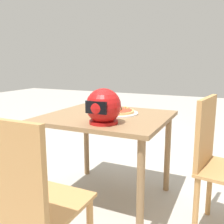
{
  "coord_description": "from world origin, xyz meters",
  "views": [
    {
      "loc": [
        -0.86,
        1.76,
        1.12
      ],
      "look_at": [
        -0.02,
        -0.04,
        0.73
      ],
      "focal_mm": 41.17,
      "sensor_mm": 36.0,
      "label": 1
    }
  ],
  "objects_px": {
    "dining_table": "(107,127)",
    "chair_far": "(27,201)",
    "pizza": "(117,111)",
    "chair_side": "(219,159)",
    "motorcycle_helmet": "(103,107)"
  },
  "relations": [
    {
      "from": "dining_table",
      "to": "chair_far",
      "type": "bearing_deg",
      "value": 94.24
    },
    {
      "from": "chair_far",
      "to": "pizza",
      "type": "bearing_deg",
      "value": -88.78
    },
    {
      "from": "pizza",
      "to": "dining_table",
      "type": "bearing_deg",
      "value": 59.19
    },
    {
      "from": "chair_side",
      "to": "chair_far",
      "type": "height_order",
      "value": "same"
    },
    {
      "from": "chair_side",
      "to": "dining_table",
      "type": "bearing_deg",
      "value": -3.96
    },
    {
      "from": "dining_table",
      "to": "chair_far",
      "type": "distance_m",
      "value": 0.97
    },
    {
      "from": "motorcycle_helmet",
      "to": "chair_far",
      "type": "bearing_deg",
      "value": 87.79
    },
    {
      "from": "chair_side",
      "to": "pizza",
      "type": "bearing_deg",
      "value": -10.16
    },
    {
      "from": "chair_side",
      "to": "chair_far",
      "type": "relative_size",
      "value": 1.0
    },
    {
      "from": "motorcycle_helmet",
      "to": "dining_table",
      "type": "bearing_deg",
      "value": -68.73
    },
    {
      "from": "dining_table",
      "to": "motorcycle_helmet",
      "type": "distance_m",
      "value": 0.34
    },
    {
      "from": "pizza",
      "to": "chair_far",
      "type": "distance_m",
      "value": 1.07
    },
    {
      "from": "motorcycle_helmet",
      "to": "chair_side",
      "type": "bearing_deg",
      "value": -164.92
    },
    {
      "from": "motorcycle_helmet",
      "to": "chair_side",
      "type": "xyz_separation_m",
      "value": [
        -0.73,
        -0.2,
        -0.32
      ]
    },
    {
      "from": "motorcycle_helmet",
      "to": "chair_far",
      "type": "height_order",
      "value": "motorcycle_helmet"
    }
  ]
}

